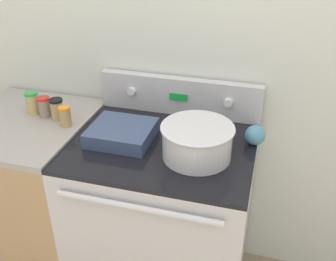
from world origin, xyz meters
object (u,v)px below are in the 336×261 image
(ladle, at_px, (255,135))
(spice_jar_orange_cap, at_px, (65,116))
(mixing_bowl, at_px, (197,140))
(spice_jar_black_cap, at_px, (57,109))
(spice_jar_green_cap, at_px, (32,103))
(casserole_dish, at_px, (122,132))
(spice_jar_red_cap, at_px, (44,107))

(ladle, bearing_deg, spice_jar_orange_cap, -173.46)
(mixing_bowl, relative_size, spice_jar_orange_cap, 3.13)
(mixing_bowl, xyz_separation_m, spice_jar_orange_cap, (-0.64, 0.07, -0.02))
(spice_jar_orange_cap, xyz_separation_m, spice_jar_black_cap, (-0.07, 0.05, 0.00))
(ladle, xyz_separation_m, spice_jar_green_cap, (-1.09, -0.03, 0.03))
(mixing_bowl, height_order, spice_jar_green_cap, mixing_bowl)
(mixing_bowl, relative_size, casserole_dish, 1.11)
(mixing_bowl, height_order, spice_jar_orange_cap, mixing_bowl)
(spice_jar_black_cap, bearing_deg, spice_jar_orange_cap, -35.19)
(ladle, xyz_separation_m, spice_jar_orange_cap, (-0.87, -0.10, 0.02))
(spice_jar_orange_cap, height_order, spice_jar_black_cap, spice_jar_black_cap)
(spice_jar_red_cap, bearing_deg, spice_jar_orange_cap, -21.91)
(casserole_dish, bearing_deg, spice_jar_orange_cap, 174.78)
(mixing_bowl, bearing_deg, spice_jar_black_cap, 170.15)
(ladle, bearing_deg, mixing_bowl, -142.38)
(ladle, height_order, spice_jar_orange_cap, spice_jar_orange_cap)
(spice_jar_green_cap, bearing_deg, ladle, 1.42)
(casserole_dish, height_order, spice_jar_green_cap, spice_jar_green_cap)
(casserole_dish, xyz_separation_m, spice_jar_green_cap, (-0.51, 0.10, 0.03))
(spice_jar_green_cap, bearing_deg, spice_jar_black_cap, -8.57)
(ladle, bearing_deg, casserole_dish, -167.69)
(spice_jar_orange_cap, relative_size, spice_jar_green_cap, 0.85)
(spice_jar_orange_cap, distance_m, spice_jar_red_cap, 0.16)
(ladle, relative_size, spice_jar_red_cap, 2.85)
(mixing_bowl, xyz_separation_m, spice_jar_black_cap, (-0.72, 0.12, -0.02))
(spice_jar_black_cap, bearing_deg, mixing_bowl, -9.85)
(spice_jar_black_cap, bearing_deg, spice_jar_red_cap, 173.74)
(mixing_bowl, height_order, spice_jar_black_cap, mixing_bowl)
(spice_jar_red_cap, bearing_deg, ladle, 2.33)
(casserole_dish, xyz_separation_m, spice_jar_red_cap, (-0.44, 0.08, 0.03))
(casserole_dish, distance_m, ladle, 0.59)
(spice_jar_orange_cap, bearing_deg, mixing_bowl, -6.55)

